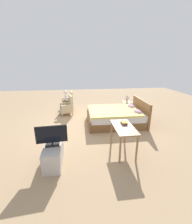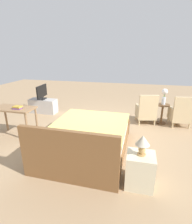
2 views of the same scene
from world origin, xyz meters
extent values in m
plane|color=#A38460|center=(0.00, 0.00, 0.00)|extent=(16.00, 16.00, 0.00)
cube|color=brown|center=(0.00, 1.08, 0.14)|extent=(1.66, 2.21, 0.28)
cube|color=white|center=(0.00, 1.08, 0.40)|extent=(1.59, 2.12, 0.24)
cube|color=#EAD66B|center=(0.00, 0.99, 0.55)|extent=(1.64, 1.94, 0.06)
cube|color=brown|center=(0.02, 2.13, 0.48)|extent=(1.67, 0.10, 0.96)
cube|color=brown|center=(-0.01, 0.02, 0.20)|extent=(1.66, 0.08, 0.40)
ellipsoid|color=#B28499|center=(-0.35, 1.85, 0.59)|extent=(0.44, 0.29, 0.14)
ellipsoid|color=#B28499|center=(0.38, 1.84, 0.59)|extent=(0.44, 0.29, 0.14)
cylinder|color=#CCB284|center=(-2.43, -1.20, 0.08)|extent=(0.04, 0.04, 0.16)
cylinder|color=#CCB284|center=(-1.97, -1.13, 0.08)|extent=(0.04, 0.04, 0.16)
cylinder|color=#CCB284|center=(-2.49, -0.74, 0.08)|extent=(0.04, 0.04, 0.16)
cylinder|color=#CCB284|center=(-2.04, -0.68, 0.08)|extent=(0.04, 0.04, 0.16)
cube|color=#CCB284|center=(-2.23, -0.94, 0.22)|extent=(0.61, 0.61, 0.12)
cube|color=#3D5693|center=(-2.23, -0.94, 0.33)|extent=(0.56, 0.56, 0.10)
cube|color=#CCB284|center=(-2.26, -0.71, 0.60)|extent=(0.55, 0.15, 0.64)
cube|color=#CCB284|center=(-2.47, -0.97, 0.41)|extent=(0.14, 0.52, 0.26)
cube|color=#CCB284|center=(-2.00, -0.90, 0.41)|extent=(0.14, 0.52, 0.26)
cylinder|color=#CCB284|center=(-1.44, -1.21, 0.08)|extent=(0.04, 0.04, 0.16)
cylinder|color=#CCB284|center=(-0.99, -1.11, 0.08)|extent=(0.04, 0.04, 0.16)
cylinder|color=#CCB284|center=(-1.54, -0.76, 0.08)|extent=(0.04, 0.04, 0.16)
cylinder|color=#CCB284|center=(-1.10, -0.66, 0.08)|extent=(0.04, 0.04, 0.16)
cube|color=#CCB284|center=(-1.27, -0.94, 0.22)|extent=(0.65, 0.65, 0.12)
cube|color=#3D5693|center=(-1.27, -0.94, 0.33)|extent=(0.60, 0.60, 0.10)
cube|color=#CCB284|center=(-1.32, -0.71, 0.60)|extent=(0.54, 0.20, 0.64)
cube|color=#CCB284|center=(-1.50, -0.99, 0.41)|extent=(0.18, 0.52, 0.26)
cube|color=#CCB284|center=(-1.04, -0.88, 0.41)|extent=(0.18, 0.52, 0.26)
cylinder|color=brown|center=(-1.75, -0.97, 0.01)|extent=(0.28, 0.28, 0.03)
cylinder|color=brown|center=(-1.75, -0.97, 0.30)|extent=(0.06, 0.06, 0.55)
cylinder|color=brown|center=(-1.75, -0.97, 0.59)|extent=(0.40, 0.40, 0.02)
cylinder|color=silver|center=(-1.75, -0.97, 0.71)|extent=(0.11, 0.11, 0.22)
cylinder|color=#477538|center=(-1.75, -0.97, 0.87)|extent=(0.02, 0.02, 0.10)
sphere|color=silver|center=(-1.75, -0.97, 0.99)|extent=(0.17, 0.17, 0.17)
cube|color=beige|center=(-1.12, 1.91, 0.29)|extent=(0.44, 0.40, 0.57)
cube|color=#B3AB8E|center=(-1.12, 1.71, 0.40)|extent=(0.37, 0.01, 0.09)
cylinder|color=tan|center=(-1.12, 1.91, 0.58)|extent=(0.13, 0.13, 0.02)
ellipsoid|color=tan|center=(-1.12, 1.91, 0.67)|extent=(0.11, 0.11, 0.16)
cone|color=beige|center=(-1.12, 1.91, 0.83)|extent=(0.22, 0.22, 0.15)
cube|color=#B7B2AD|center=(2.28, -1.03, 0.25)|extent=(0.96, 0.40, 0.49)
cube|color=black|center=(2.28, -1.03, 0.51)|extent=(0.23, 0.34, 0.03)
cylinder|color=black|center=(2.28, -1.03, 0.55)|extent=(0.04, 0.04, 0.05)
cube|color=black|center=(2.28, -1.03, 0.78)|extent=(0.10, 0.72, 0.42)
cube|color=black|center=(2.30, -1.03, 0.78)|extent=(0.06, 0.67, 0.38)
cylinder|color=#8E6B47|center=(1.54, 0.58, 0.36)|extent=(0.05, 0.05, 0.72)
cylinder|color=#8E6B47|center=(2.48, 0.58, 0.36)|extent=(0.05, 0.05, 0.72)
cylinder|color=#8E6B47|center=(1.54, 1.00, 0.36)|extent=(0.05, 0.05, 0.72)
cube|color=#8E6B47|center=(2.01, 0.79, 0.74)|extent=(1.04, 0.52, 0.04)
cube|color=#66387A|center=(1.85, 0.84, 0.78)|extent=(0.19, 0.16, 0.03)
cube|color=#B79333|center=(1.85, 0.84, 0.81)|extent=(0.21, 0.15, 0.04)
camera|label=1|loc=(5.51, -0.39, 2.38)|focal=24.00mm
camera|label=2|loc=(-0.99, 4.35, 2.08)|focal=28.00mm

